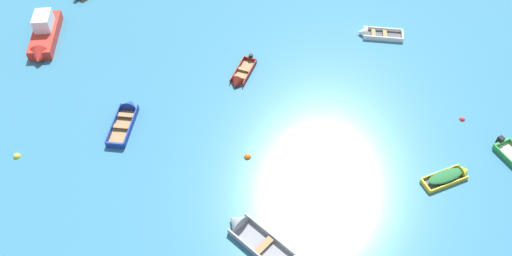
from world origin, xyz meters
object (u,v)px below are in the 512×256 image
(rowboat_deep_blue_midfield_right, at_px, (127,115))
(mooring_buoy_trailing, at_px, (17,156))
(rowboat_white_near_right, at_px, (371,33))
(rowboat_yellow_far_left, at_px, (452,175))
(rowboat_maroon_distant_center, at_px, (240,78))
(mooring_buoy_far_field, at_px, (462,119))
(rowboat_grey_back_row_right, at_px, (246,231))
(mooring_buoy_outer_edge, at_px, (248,157))
(motor_launch_red_far_right, at_px, (44,36))

(rowboat_deep_blue_midfield_right, bearing_deg, mooring_buoy_trailing, -139.85)
(rowboat_white_near_right, relative_size, mooring_buoy_trailing, 8.16)
(rowboat_yellow_far_left, xyz_separation_m, rowboat_maroon_distant_center, (-14.01, 5.53, -0.08))
(rowboat_yellow_far_left, relative_size, mooring_buoy_far_field, 8.41)
(rowboat_deep_blue_midfield_right, distance_m, mooring_buoy_far_field, 21.69)
(mooring_buoy_far_field, distance_m, mooring_buoy_trailing, 27.99)
(rowboat_grey_back_row_right, xyz_separation_m, rowboat_deep_blue_midfield_right, (-9.45, 6.65, 0.01))
(rowboat_maroon_distant_center, xyz_separation_m, rowboat_deep_blue_midfield_right, (-6.33, -4.97, 0.04))
(rowboat_white_near_right, xyz_separation_m, mooring_buoy_far_field, (6.33, -7.48, -0.17))
(mooring_buoy_outer_edge, height_order, mooring_buoy_trailing, mooring_buoy_outer_edge)
(mooring_buoy_outer_edge, distance_m, mooring_buoy_trailing, 13.99)
(rowboat_grey_back_row_right, height_order, rowboat_deep_blue_midfield_right, rowboat_grey_back_row_right)
(mooring_buoy_outer_edge, xyz_separation_m, mooring_buoy_far_field, (12.88, 5.92, 0.00))
(mooring_buoy_outer_edge, bearing_deg, motor_launch_red_far_right, 156.46)
(rowboat_maroon_distant_center, height_order, motor_launch_red_far_right, motor_launch_red_far_right)
(rowboat_yellow_far_left, height_order, mooring_buoy_far_field, rowboat_yellow_far_left)
(mooring_buoy_outer_edge, bearing_deg, rowboat_yellow_far_left, 4.88)
(rowboat_grey_back_row_right, height_order, motor_launch_red_far_right, motor_launch_red_far_right)
(rowboat_white_near_right, distance_m, mooring_buoy_outer_edge, 14.92)
(rowboat_maroon_distant_center, distance_m, mooring_buoy_far_field, 14.93)
(rowboat_yellow_far_left, relative_size, rowboat_deep_blue_midfield_right, 0.77)
(rowboat_yellow_far_left, height_order, mooring_buoy_outer_edge, rowboat_yellow_far_left)
(rowboat_maroon_distant_center, bearing_deg, rowboat_yellow_far_left, -21.53)
(rowboat_maroon_distant_center, height_order, mooring_buoy_trailing, rowboat_maroon_distant_center)
(motor_launch_red_far_right, bearing_deg, rowboat_grey_back_row_right, -34.50)
(rowboat_deep_blue_midfield_right, distance_m, mooring_buoy_trailing, 6.96)
(rowboat_grey_back_row_right, bearing_deg, rowboat_maroon_distant_center, 105.00)
(rowboat_maroon_distant_center, relative_size, rowboat_white_near_right, 0.96)
(rowboat_maroon_distant_center, xyz_separation_m, mooring_buoy_outer_edge, (2.04, -6.55, -0.16))
(motor_launch_red_far_right, relative_size, mooring_buoy_far_field, 16.27)
(rowboat_deep_blue_midfield_right, height_order, mooring_buoy_far_field, rowboat_deep_blue_midfield_right)
(rowboat_maroon_distant_center, bearing_deg, motor_launch_red_far_right, 176.49)
(mooring_buoy_outer_edge, xyz_separation_m, mooring_buoy_trailing, (-13.69, -2.90, 0.00))
(rowboat_yellow_far_left, distance_m, rowboat_maroon_distant_center, 15.06)
(rowboat_grey_back_row_right, bearing_deg, mooring_buoy_outer_edge, 102.00)
(rowboat_maroon_distant_center, xyz_separation_m, rowboat_white_near_right, (8.59, 6.85, 0.01))
(rowboat_grey_back_row_right, relative_size, rowboat_white_near_right, 1.24)
(rowboat_white_near_right, height_order, mooring_buoy_outer_edge, rowboat_white_near_right)
(rowboat_yellow_far_left, relative_size, rowboat_grey_back_row_right, 0.71)
(rowboat_yellow_far_left, height_order, mooring_buoy_trailing, rowboat_yellow_far_left)
(rowboat_white_near_right, xyz_separation_m, mooring_buoy_outer_edge, (-6.56, -13.40, -0.17))
(rowboat_yellow_far_left, distance_m, mooring_buoy_far_field, 4.98)
(motor_launch_red_far_right, bearing_deg, rowboat_deep_blue_midfield_right, -33.81)
(rowboat_grey_back_row_right, distance_m, rowboat_white_near_right, 19.25)
(rowboat_grey_back_row_right, relative_size, rowboat_deep_blue_midfield_right, 1.08)
(rowboat_white_near_right, distance_m, mooring_buoy_far_field, 9.80)
(rowboat_grey_back_row_right, distance_m, rowboat_maroon_distant_center, 12.02)
(rowboat_grey_back_row_right, distance_m, mooring_buoy_trailing, 14.92)
(motor_launch_red_far_right, bearing_deg, mooring_buoy_trailing, -71.44)
(rowboat_deep_blue_midfield_right, bearing_deg, mooring_buoy_far_field, 11.52)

